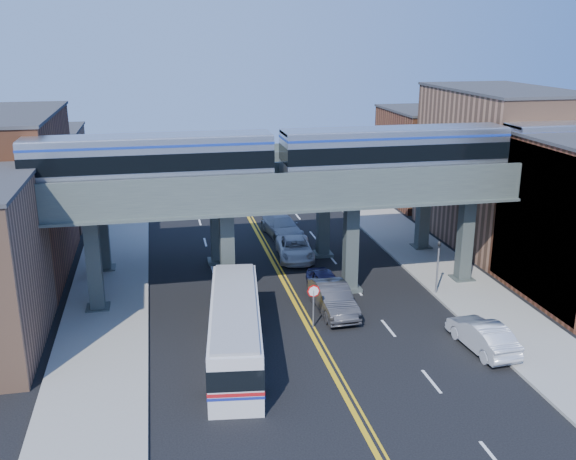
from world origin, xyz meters
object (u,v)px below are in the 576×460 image
Objects in this scene: car_parked_curb at (482,335)px; stop_sign at (313,299)px; car_lane_c at (295,249)px; car_lane_a at (326,284)px; car_lane_d at (282,226)px; traffic_signal at (438,262)px; transit_bus at (235,330)px; car_lane_b at (333,298)px; transit_train at (394,151)px.

stop_sign is at bearing -32.70° from car_parked_curb.
stop_sign is 11.94m from car_lane_c.
car_lane_a is 0.75× the size of car_lane_d.
car_lane_a is (-6.95, 1.53, -1.54)m from traffic_signal.
transit_bus reaches higher than car_lane_d.
traffic_signal is 16.20m from car_lane_d.
car_lane_a is at bearing -95.38° from car_lane_d.
car_lane_b is 1.09× the size of car_parked_curb.
transit_train reaches higher than car_lane_c.
car_lane_c is (1.50, 11.80, -1.00)m from stop_sign.
car_lane_d is at bearing -10.73° from transit_bus.
car_lane_b is 15.56m from car_lane_d.
traffic_signal is (8.90, 3.00, 0.54)m from stop_sign.
car_lane_c is (-4.87, 6.80, -8.39)m from transit_train.
transit_bus is at bearing -108.12° from car_lane_c.
car_parked_curb is (-0.70, -7.41, -1.49)m from traffic_signal.
car_lane_d is at bearing 94.65° from car_lane_c.
traffic_signal is at bearing -38.32° from transit_train.
car_lane_b is at bearing 47.34° from stop_sign.
car_parked_curb is (6.70, -16.21, 0.05)m from car_lane_c.
car_lane_a is 0.82× the size of car_lane_c.
car_lane_b is at bearing -97.49° from car_lane_a.
transit_bus is at bearing -147.49° from car_lane_b.
car_lane_b reaches higher than car_lane_a.
stop_sign is at bearing -134.22° from car_lane_b.
car_lane_c is at bearing -71.99° from car_parked_curb.
traffic_signal is 0.69× the size of car_lane_d.
traffic_signal is at bearing -44.39° from car_lane_c.
stop_sign reaches higher than car_lane_d.
transit_train is at bearing 38.13° from stop_sign.
transit_bus is at bearing -114.76° from car_lane_d.
transit_bus reaches higher than stop_sign.
transit_bus is 9.81m from car_lane_a.
transit_bus is 2.62× the size of car_lane_a.
traffic_signal reaches higher than car_parked_curb.
car_lane_d reaches higher than car_parked_curb.
transit_bus is (-13.70, -5.56, -0.78)m from traffic_signal.
transit_train is 15.49m from transit_bus.
car_lane_a is 0.83× the size of car_lane_b.
car_lane_a is 12.87m from car_lane_d.
stop_sign is 0.44× the size of car_lane_d.
transit_bus is 2.18× the size of car_lane_b.
car_parked_curb is (6.25, -8.93, 0.05)m from car_lane_a.
car_lane_c is 17.54m from car_parked_curb.
car_lane_c is (6.30, 14.36, -0.76)m from transit_bus.
transit_bus reaches higher than car_parked_curb.
car_lane_c is 1.11× the size of car_parked_curb.
car_lane_d is (0.09, 5.58, 0.10)m from car_lane_c.
transit_bus is at bearing -12.55° from car_parked_curb.
car_lane_a is at bearing -59.48° from car_parked_curb.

